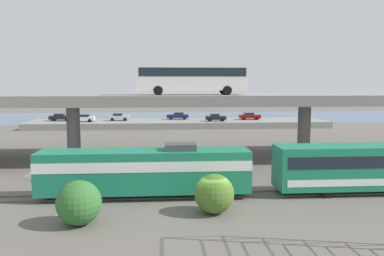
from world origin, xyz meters
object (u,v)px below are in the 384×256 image
object	(u,v)px
transit_bus_on_overpass	(192,76)
parked_car_5	(119,117)
parked_car_3	(250,116)
parked_car_4	(83,118)
train_locomotive	(134,169)
parked_car_0	(216,117)
parked_car_2	(178,116)
parked_car_1	(60,117)

from	to	relation	value
transit_bus_on_overpass	parked_car_5	size ratio (longest dim) A/B	2.93
parked_car_5	parked_car_3	bearing A→B (deg)	0.16
transit_bus_on_overpass	parked_car_4	distance (m)	41.29
parked_car_5	train_locomotive	bearing A→B (deg)	-82.54
parked_car_3	transit_bus_on_overpass	bearing A→B (deg)	-111.34
parked_car_0	parked_car_5	distance (m)	19.80
parked_car_4	transit_bus_on_overpass	bearing A→B (deg)	117.82
train_locomotive	parked_car_2	xyz separation A→B (m)	(5.38, 53.59, -0.19)
parked_car_2	parked_car_3	bearing A→B (deg)	173.08
parked_car_3	parked_car_4	world-z (taller)	same
parked_car_0	parked_car_4	bearing A→B (deg)	179.09
parked_car_0	parked_car_2	bearing A→B (deg)	148.58
parked_car_0	parked_car_4	distance (m)	26.30
parked_car_0	parked_car_1	size ratio (longest dim) A/B	0.93
parked_car_0	parked_car_2	distance (m)	8.75
transit_bus_on_overpass	parked_car_4	size ratio (longest dim) A/B	2.69
parked_car_1	parked_car_4	world-z (taller)	same
train_locomotive	parked_car_2	bearing A→B (deg)	-95.74
parked_car_0	parked_car_2	xyz separation A→B (m)	(-7.46, 4.56, 0.00)
parked_car_4	parked_car_3	bearing A→B (deg)	-176.09
transit_bus_on_overpass	parked_car_2	bearing A→B (deg)	90.15
parked_car_3	parked_car_4	bearing A→B (deg)	-176.09
transit_bus_on_overpass	parked_car_2	xyz separation A→B (m)	(-0.11, 40.03, -7.59)
parked_car_1	parked_car_5	xyz separation A→B (m)	(11.76, -0.28, -0.00)
parked_car_0	parked_car_4	size ratio (longest dim) A/B	0.92
parked_car_4	parked_car_5	bearing A→B (deg)	-161.49
parked_car_3	train_locomotive	bearing A→B (deg)	-111.53
train_locomotive	parked_car_3	bearing A→B (deg)	-111.53
parked_car_4	parked_car_5	world-z (taller)	same
parked_car_2	parked_car_0	bearing A→B (deg)	148.58
parked_car_0	parked_car_5	size ratio (longest dim) A/B	1.00
parked_car_2	parked_car_5	xyz separation A→B (m)	(-12.15, -1.90, -0.00)
parked_car_4	train_locomotive	bearing A→B (deg)	105.22
transit_bus_on_overpass	parked_car_1	world-z (taller)	transit_bus_on_overpass
transit_bus_on_overpass	parked_car_4	xyz separation A→B (m)	(-18.94, 35.89, -7.59)
parked_car_0	transit_bus_on_overpass	bearing A→B (deg)	-101.72
parked_car_3	parked_car_4	distance (m)	33.95
parked_car_3	parked_car_5	size ratio (longest dim) A/B	1.07
transit_bus_on_overpass	parked_car_5	xyz separation A→B (m)	(-12.26, 38.13, -7.60)
parked_car_1	parked_car_5	bearing A→B (deg)	-1.38
train_locomotive	parked_car_4	distance (m)	51.25
parked_car_0	parked_car_2	size ratio (longest dim) A/B	0.89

